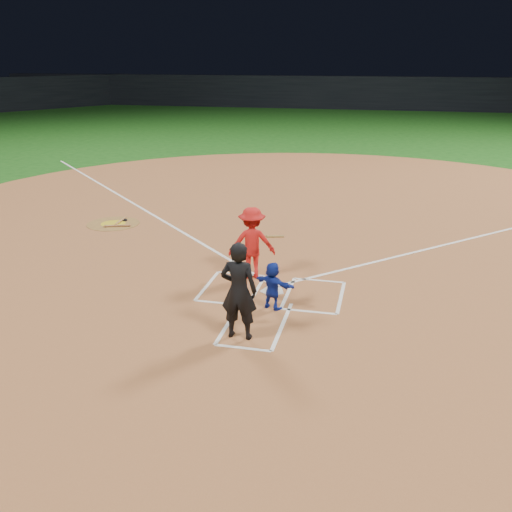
% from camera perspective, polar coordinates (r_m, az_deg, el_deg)
% --- Properties ---
extents(ground, '(120.00, 120.00, 0.00)m').
position_cam_1_polar(ground, '(13.32, 1.65, -3.59)').
color(ground, '#144812').
rests_on(ground, ground).
extents(home_plate_dirt, '(28.00, 28.00, 0.01)m').
position_cam_1_polar(home_plate_dirt, '(18.91, 5.28, 3.40)').
color(home_plate_dirt, brown).
rests_on(home_plate_dirt, ground).
extents(stadium_wall_far, '(80.00, 1.20, 3.20)m').
position_cam_1_polar(stadium_wall_far, '(60.18, 11.16, 15.70)').
color(stadium_wall_far, black).
rests_on(stadium_wall_far, ground).
extents(home_plate, '(0.60, 0.60, 0.02)m').
position_cam_1_polar(home_plate, '(13.31, 1.65, -3.51)').
color(home_plate, silver).
rests_on(home_plate, home_plate_dirt).
extents(on_deck_circle, '(1.70, 1.70, 0.01)m').
position_cam_1_polar(on_deck_circle, '(19.18, -14.09, 3.16)').
color(on_deck_circle, brown).
rests_on(on_deck_circle, home_plate_dirt).
extents(on_deck_logo, '(0.80, 0.80, 0.00)m').
position_cam_1_polar(on_deck_logo, '(19.18, -14.09, 3.18)').
color(on_deck_logo, gold).
rests_on(on_deck_logo, on_deck_circle).
extents(on_deck_bat_a, '(0.11, 0.84, 0.06)m').
position_cam_1_polar(on_deck_bat_a, '(19.32, -13.37, 3.44)').
color(on_deck_bat_a, '#A26C3B').
rests_on(on_deck_bat_a, on_deck_circle).
extents(on_deck_bat_c, '(0.82, 0.33, 0.06)m').
position_cam_1_polar(on_deck_bat_c, '(18.78, -13.68, 2.96)').
color(on_deck_bat_c, '#975F37').
rests_on(on_deck_bat_c, on_deck_circle).
extents(bat_weight_donut, '(0.19, 0.19, 0.05)m').
position_cam_1_polar(bat_weight_donut, '(19.43, -13.04, 3.54)').
color(bat_weight_donut, black).
rests_on(bat_weight_donut, on_deck_circle).
extents(catcher, '(1.02, 0.68, 1.06)m').
position_cam_1_polar(catcher, '(12.25, 1.67, -2.98)').
color(catcher, '#13289D').
rests_on(catcher, home_plate_dirt).
extents(umpire, '(0.72, 0.47, 1.95)m').
position_cam_1_polar(umpire, '(10.85, -1.73, -3.50)').
color(umpire, black).
rests_on(umpire, home_plate_dirt).
extents(chalk_markings, '(28.35, 17.32, 0.01)m').
position_cam_1_polar(chalk_markings, '(18.23, 4.96, 2.83)').
color(chalk_markings, white).
rests_on(chalk_markings, home_plate_dirt).
extents(batter_at_plate, '(1.40, 1.04, 1.77)m').
position_cam_1_polar(batter_at_plate, '(13.86, -0.41, 1.33)').
color(batter_at_plate, red).
rests_on(batter_at_plate, home_plate_dirt).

